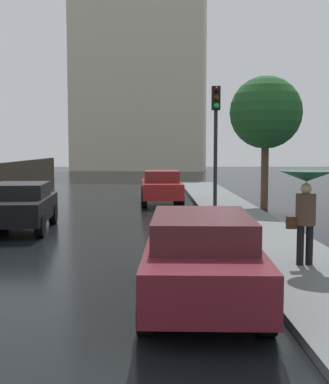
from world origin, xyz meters
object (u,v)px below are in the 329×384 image
Objects in this scene: car_maroon_far_ahead at (201,256)px; traffic_light at (216,127)px; car_black_behind_camera at (20,205)px; street_tree_mid at (266,113)px; pedestrian_with_umbrella_near at (306,191)px; car_red_near_kerb at (161,187)px.

car_maroon_far_ahead is 8.93m from traffic_light.
car_black_behind_camera is at bearing -165.76° from traffic_light.
car_maroon_far_ahead is 0.83× the size of street_tree_mid.
pedestrian_with_umbrella_near is at bearing 139.55° from car_black_behind_camera.
car_red_near_kerb is at bearing -80.61° from pedestrian_with_umbrella_near.
car_black_behind_camera is (-4.25, -6.85, -0.00)m from car_red_near_kerb.
car_black_behind_camera is at bearing -39.81° from pedestrian_with_umbrella_near.
car_black_behind_camera is 0.76× the size of street_tree_mid.
street_tree_mid reaches higher than pedestrian_with_umbrella_near.
car_red_near_kerb reaches higher than car_black_behind_camera.
traffic_light is at bearing -74.46° from car_red_near_kerb.
car_maroon_far_ahead is 2.36× the size of pedestrian_with_umbrella_near.
traffic_light is at bearing -84.87° from pedestrian_with_umbrella_near.
street_tree_mid is (1.46, 10.11, 2.17)m from pedestrian_with_umbrella_near.
car_black_behind_camera is 0.93× the size of traffic_light.
pedestrian_with_umbrella_near is 6.88m from traffic_light.
pedestrian_with_umbrella_near reaches higher than car_maroon_far_ahead.
car_black_behind_camera is 10.10m from street_tree_mid.
street_tree_mid is at bearing 55.50° from traffic_light.
street_tree_mid reaches higher than car_maroon_far_ahead.
street_tree_mid reaches higher than car_red_near_kerb.
car_red_near_kerb is 0.98× the size of car_maroon_far_ahead.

